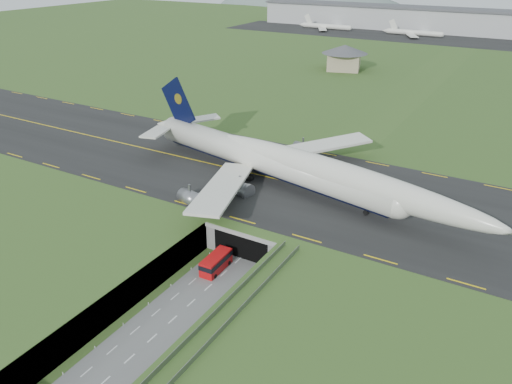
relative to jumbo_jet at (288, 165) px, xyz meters
The scene contains 10 objects.
ground 32.56m from the jumbo_jet, 87.46° to the right, with size 900.00×900.00×0.00m, color #325120.
airfield_deck 31.63m from the jumbo_jet, 87.46° to the right, with size 800.00×800.00×6.00m, color gray.
trench_road 39.64m from the jumbo_jet, 87.96° to the right, with size 12.00×75.00×0.20m, color slate.
taxiway 6.03m from the jumbo_jet, 61.95° to the left, with size 800.00×44.00×0.18m, color black.
tunnel_portal 16.00m from the jumbo_jet, 84.40° to the right, with size 17.00×22.30×6.00m.
guideway 51.45m from the jumbo_jet, 76.01° to the right, with size 3.00×53.00×7.05m.
jumbo_jet is the anchor object (origin of this frame).
shuttle_tram 29.67m from the jumbo_jet, 91.26° to the right, with size 3.14×7.63×3.07m.
service_building 130.25m from the jumbo_jet, 105.66° to the left, with size 25.20×25.20×11.10m.
cargo_terminal 268.96m from the jumbo_jet, 89.75° to the left, with size 320.00×67.00×15.60m.
Camera 1 is at (43.86, -61.50, 53.89)m, focal length 35.00 mm.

